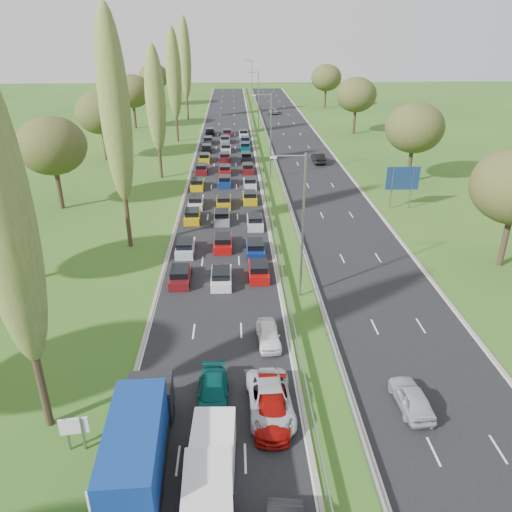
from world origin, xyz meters
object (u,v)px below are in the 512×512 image
object	(u,v)px
info_sign	(74,429)
direction_sign	(403,180)
white_van_front	(212,458)
white_van_rear	(208,509)
near_car_2	(149,415)
blue_lorry	(139,441)

from	to	relation	value
info_sign	direction_sign	xyz separation A→B (m)	(28.80, 37.04, 2.20)
white_van_front	direction_sign	distance (m)	44.68
direction_sign	white_van_rear	bearing A→B (deg)	-117.29
near_car_2	white_van_front	size ratio (longest dim) A/B	0.85
near_car_2	info_sign	distance (m)	3.98
near_car_2	white_van_front	bearing A→B (deg)	-47.45
info_sign	direction_sign	size ratio (longest dim) A/B	0.40
near_car_2	info_sign	world-z (taller)	info_sign
white_van_front	direction_sign	xyz separation A→B (m)	(21.56, 39.06, 2.44)
near_car_2	direction_sign	bearing A→B (deg)	52.00
near_car_2	white_van_rear	xyz separation A→B (m)	(3.62, -6.55, 0.50)
white_van_front	info_sign	world-z (taller)	white_van_front
near_car_2	white_van_front	xyz separation A→B (m)	(3.69, -3.69, 0.46)
direction_sign	near_car_2	bearing A→B (deg)	-125.53
white_van_rear	direction_sign	size ratio (longest dim) A/B	1.09
info_sign	direction_sign	bearing A→B (deg)	52.13
white_van_rear	direction_sign	distance (m)	47.23
info_sign	white_van_front	bearing A→B (deg)	-15.57
blue_lorry	white_van_rear	size ratio (longest dim) A/B	1.59
blue_lorry	white_van_front	bearing A→B (deg)	-9.31
white_van_front	direction_sign	world-z (taller)	direction_sign
blue_lorry	white_van_front	size ratio (longest dim) A/B	1.64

